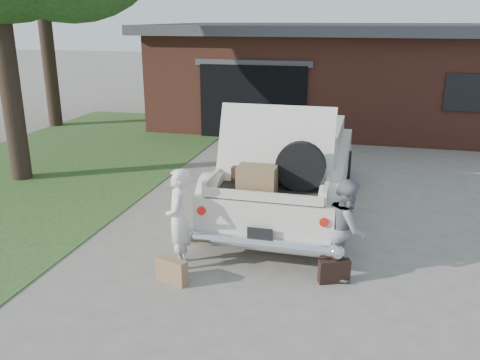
# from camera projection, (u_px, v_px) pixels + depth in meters

# --- Properties ---
(ground) EXTENTS (90.00, 90.00, 0.00)m
(ground) POSITION_uv_depth(u_px,v_px,m) (230.00, 261.00, 7.69)
(ground) COLOR gray
(ground) RESTS_ON ground
(grass_strip) EXTENTS (6.00, 16.00, 0.02)m
(grass_strip) POSITION_uv_depth(u_px,v_px,m) (36.00, 176.00, 11.75)
(grass_strip) COLOR #2D4C1E
(grass_strip) RESTS_ON ground
(house) EXTENTS (12.80, 7.80, 3.30)m
(house) POSITION_uv_depth(u_px,v_px,m) (345.00, 73.00, 17.53)
(house) COLOR brown
(house) RESTS_ON ground
(sedan) EXTENTS (2.21, 5.55, 2.22)m
(sedan) POSITION_uv_depth(u_px,v_px,m) (290.00, 167.00, 9.62)
(sedan) COLOR beige
(sedan) RESTS_ON ground
(woman_left) EXTENTS (0.50, 0.62, 1.50)m
(woman_left) POSITION_uv_depth(u_px,v_px,m) (179.00, 219.00, 7.31)
(woman_left) COLOR white
(woman_left) RESTS_ON ground
(woman_right) EXTENTS (0.60, 0.73, 1.42)m
(woman_right) POSITION_uv_depth(u_px,v_px,m) (346.00, 228.00, 7.08)
(woman_right) COLOR gray
(woman_right) RESTS_ON ground
(suitcase_left) EXTENTS (0.49, 0.29, 0.36)m
(suitcase_left) POSITION_uv_depth(u_px,v_px,m) (172.00, 271.00, 7.01)
(suitcase_left) COLOR #99764E
(suitcase_left) RESTS_ON ground
(suitcase_right) EXTENTS (0.45, 0.29, 0.33)m
(suitcase_right) POSITION_uv_depth(u_px,v_px,m) (334.00, 271.00, 7.02)
(suitcase_right) COLOR black
(suitcase_right) RESTS_ON ground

